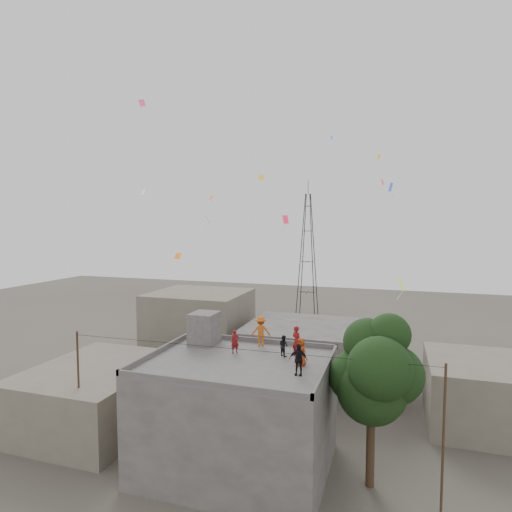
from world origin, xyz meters
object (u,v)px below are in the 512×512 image
at_px(person_dark_adult, 298,359).
at_px(person_red_adult, 297,341).
at_px(tree, 375,372).
at_px(transmission_tower, 307,255).
at_px(stair_head_box, 204,328).

bearing_deg(person_dark_adult, person_red_adult, 103.20).
bearing_deg(tree, person_dark_adult, -156.12).
distance_m(person_red_adult, person_dark_adult, 3.03).
bearing_deg(person_red_adult, transmission_tower, -45.39).
height_order(tree, transmission_tower, transmission_tower).
xyz_separation_m(person_red_adult, person_dark_adult, (0.74, -2.94, -0.09)).
xyz_separation_m(stair_head_box, person_red_adult, (6.13, -0.70, -0.11)).
bearing_deg(person_dark_adult, tree, 22.88).
bearing_deg(transmission_tower, person_dark_adult, -79.41).
relative_size(person_red_adult, person_dark_adult, 1.11).
bearing_deg(person_red_adult, person_dark_adult, 138.50).
relative_size(transmission_tower, person_red_adult, 11.29).
bearing_deg(person_dark_adult, transmission_tower, 99.59).
height_order(stair_head_box, transmission_tower, transmission_tower).
distance_m(tree, person_red_adult, 4.71).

